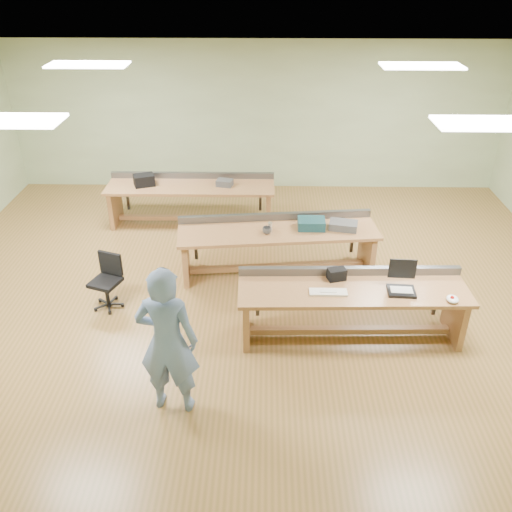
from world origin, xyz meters
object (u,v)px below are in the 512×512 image
object	(u,v)px
workbench_front	(352,300)
laptop_base	(401,291)
task_chair	(108,288)
mug	(267,230)
workbench_mid	(278,240)
camera_bag	(337,274)
parts_bin_grey	(343,225)
workbench_back	(191,194)
person	(168,342)
drinks_can	(270,226)
parts_bin_teal	(311,224)

from	to	relation	value
workbench_front	laptop_base	world-z (taller)	workbench_front
workbench_front	task_chair	world-z (taller)	workbench_front
mug	workbench_mid	bearing A→B (deg)	43.24
camera_bag	parts_bin_grey	distance (m)	1.48
workbench_back	task_chair	size ratio (longest dim) A/B	3.80
parts_bin_grey	camera_bag	bearing A→B (deg)	-100.16
person	mug	xyz separation A→B (m)	(1.04, 2.78, -0.10)
drinks_can	laptop_base	bearing A→B (deg)	-45.71
camera_bag	workbench_mid	bearing A→B (deg)	102.29
person	parts_bin_grey	world-z (taller)	person
workbench_back	workbench_mid	bearing A→B (deg)	-48.39
workbench_mid	drinks_can	size ratio (longest dim) A/B	24.56
workbench_mid	parts_bin_grey	world-z (taller)	parts_bin_grey
workbench_mid	laptop_base	distance (m)	2.31
parts_bin_teal	workbench_front	bearing A→B (deg)	-75.82
workbench_front	drinks_can	size ratio (longest dim) A/B	23.12
workbench_mid	parts_bin_teal	size ratio (longest dim) A/B	7.57
mug	parts_bin_teal	bearing A→B (deg)	16.43
workbench_front	person	bearing A→B (deg)	-149.97
camera_bag	workbench_back	bearing A→B (deg)	110.86
laptop_base	task_chair	size ratio (longest dim) A/B	0.42
person	parts_bin_grey	distance (m)	3.70
workbench_back	drinks_can	xyz separation A→B (m)	(1.44, -1.78, 0.25)
mug	drinks_can	bearing A→B (deg)	67.51
person	drinks_can	distance (m)	3.10
task_chair	parts_bin_teal	bearing A→B (deg)	39.90
camera_bag	laptop_base	bearing A→B (deg)	-35.79
task_chair	drinks_can	distance (m)	2.55
workbench_front	parts_bin_teal	bearing A→B (deg)	102.55
workbench_front	drinks_can	world-z (taller)	drinks_can
workbench_mid	laptop_base	size ratio (longest dim) A/B	9.21
workbench_front	person	world-z (taller)	person
camera_bag	mug	size ratio (longest dim) A/B	1.70
workbench_mid	laptop_base	bearing A→B (deg)	-54.87
laptop_base	parts_bin_teal	distance (m)	2.04
workbench_front	drinks_can	bearing A→B (deg)	122.15
parts_bin_teal	person	bearing A→B (deg)	-120.01
workbench_front	workbench_mid	world-z (taller)	same
workbench_back	mug	world-z (taller)	workbench_back
workbench_mid	person	size ratio (longest dim) A/B	1.73
parts_bin_grey	drinks_can	bearing A→B (deg)	-176.53
workbench_back	drinks_can	bearing A→B (deg)	-51.33
workbench_front	drinks_can	distance (m)	1.91
workbench_back	drinks_can	size ratio (longest dim) A/B	23.88
workbench_mid	parts_bin_teal	bearing A→B (deg)	-1.41
laptop_base	mug	distance (m)	2.30
workbench_mid	mug	bearing A→B (deg)	-143.04
workbench_mid	mug	world-z (taller)	workbench_mid
workbench_back	mug	xyz separation A→B (m)	(1.39, -1.90, 0.24)
camera_bag	drinks_can	size ratio (longest dim) A/B	1.79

